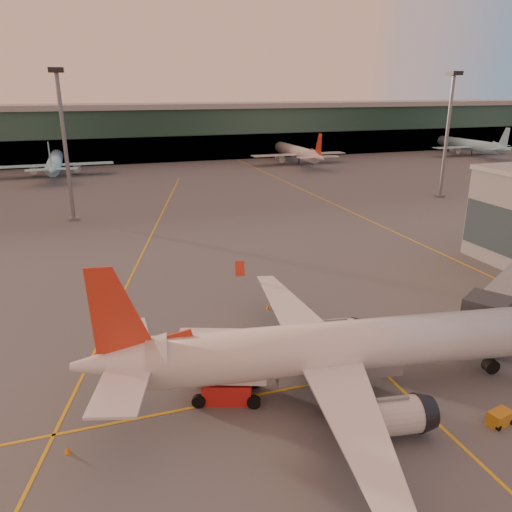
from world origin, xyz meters
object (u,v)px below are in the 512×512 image
object	(u,v)px
main_airplane	(334,349)
gpu_cart	(500,418)
pushback_tug	(511,292)
catering_truck	(224,364)

from	to	relation	value
main_airplane	gpu_cart	bearing A→B (deg)	-29.67
gpu_cart	pushback_tug	bearing A→B (deg)	31.58
gpu_cart	pushback_tug	world-z (taller)	pushback_tug
catering_truck	pushback_tug	xyz separation A→B (m)	(35.54, 8.14, -2.26)
main_airplane	catering_truck	size ratio (longest dim) A/B	5.25
main_airplane	gpu_cart	xyz separation A→B (m)	(9.36, -7.35, -3.20)
main_airplane	gpu_cart	distance (m)	12.33
gpu_cart	pushback_tug	xyz separation A→B (m)	(18.00, 17.48, 0.16)
catering_truck	pushback_tug	bearing A→B (deg)	32.96
pushback_tug	gpu_cart	bearing A→B (deg)	-155.36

